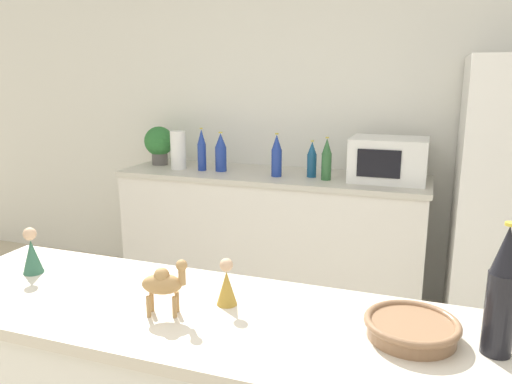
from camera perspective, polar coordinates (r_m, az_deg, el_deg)
The scene contains 15 objects.
wall_back at distance 3.66m, azimuth 9.91°, elevation 8.09°, with size 8.00×0.06×2.55m.
back_counter at distance 3.61m, azimuth 1.73°, elevation -5.02°, with size 2.14×0.63×0.92m.
potted_plant at distance 3.88m, azimuth -11.01°, elevation 5.51°, with size 0.22×0.22×0.29m.
paper_towel_roll at distance 3.68m, azimuth -8.88°, elevation 4.75°, with size 0.11×0.11×0.28m.
microwave at distance 3.34m, azimuth 14.91°, elevation 3.62°, with size 0.48×0.37×0.28m.
back_bottle_0 at distance 3.60m, azimuth -6.22°, elevation 4.76°, with size 0.06×0.06×0.31m.
back_bottle_1 at distance 3.56m, azimuth -4.04°, elevation 4.52°, with size 0.08×0.08×0.28m.
back_bottle_2 at distance 3.28m, azimuth 8.07°, elevation 3.69°, with size 0.07×0.07×0.28m.
back_bottle_3 at distance 3.37m, azimuth 2.37°, elevation 4.14°, with size 0.07×0.07×0.29m.
back_bottle_4 at distance 3.37m, azimuth 6.40°, elevation 3.69°, with size 0.06×0.06×0.25m.
wine_bottle at distance 1.35m, azimuth 26.33°, elevation -10.26°, with size 0.07×0.07×0.34m.
fruit_bowl at distance 1.40m, azimuth 17.35°, elevation -14.57°, with size 0.25×0.25×0.05m.
camel_figurine at distance 1.45m, azimuth -10.47°, elevation -10.17°, with size 0.14×0.09×0.17m.
wise_man_figurine_blue at distance 1.89m, azimuth -24.25°, elevation -6.43°, with size 0.07×0.07×0.16m.
wise_man_figurine_crimson at distance 1.50m, azimuth -3.38°, elevation -10.54°, with size 0.06×0.06×0.14m.
Camera 1 is at (0.61, -0.87, 1.59)m, focal length 35.00 mm.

